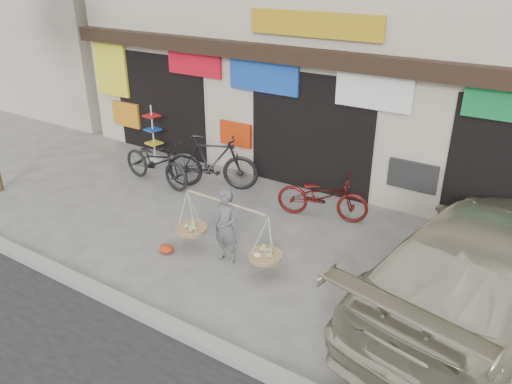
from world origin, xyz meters
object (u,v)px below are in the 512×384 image
Objects in this scene: street_vendor at (226,230)px; bike_1 at (212,162)px; bike_0 at (156,162)px; suv at (490,265)px; display_rack at (154,138)px; bike_2 at (322,196)px.

street_vendor is 3.18m from bike_1.
bike_0 is 1.39m from bike_1.
display_rack is (-8.64, 2.04, -0.24)m from suv.
bike_2 is (2.81, 0.04, -0.15)m from bike_1.
suv reaches higher than bike_2.
street_vendor is 1.16× the size of bike_2.
suv is at bearing 14.85° from street_vendor.
suv is 8.89m from display_rack.
bike_1 is at bearing 76.58° from bike_2.
bike_0 is at bearing 88.10° from bike_1.
bike_1 is 0.35× the size of suv.
bike_2 is at bearing -76.86° from bike_0.
bike_0 is at bearing 4.60° from suv.
bike_2 is 5.27m from display_rack.
display_rack is (-1.14, 1.14, 0.05)m from bike_0.
bike_1 is 1.44× the size of display_rack.
bike_1 is 2.81m from bike_2.
bike_2 is 0.31× the size of suv.
display_rack reaches higher than bike_0.
display_rack reaches higher than bike_2.
suv is 4.12× the size of display_rack.
street_vendor is 3.88m from bike_0.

